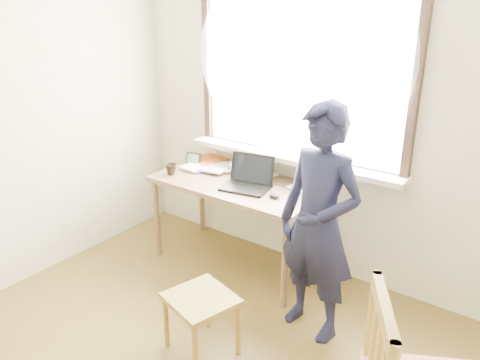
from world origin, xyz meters
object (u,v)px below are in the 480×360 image
Objects in this scene: desk at (237,191)px; work_chair at (201,305)px; mug_dark at (171,169)px; laptop at (248,180)px; mug_white at (236,167)px; person at (319,225)px.

work_chair is at bearing -65.21° from desk.
mug_dark is at bearing 141.22° from work_chair.
work_chair is (1.00, -0.81, -0.45)m from mug_dark.
mug_white is (-0.27, 0.21, -0.01)m from laptop.
mug_dark is at bearing -137.87° from mug_white.
work_chair is (0.46, -0.99, -0.32)m from desk.
desk is 14.00× the size of mug_dark.
mug_white reaches higher than desk.
mug_white is at bearing 117.08° from work_chair.
mug_white is 0.07× the size of person.
laptop is at bearing -37.80° from mug_white.
laptop is at bearing -12.69° from desk.
mug_white is (-0.14, 0.18, 0.12)m from desk.
person is (1.46, -0.19, -0.00)m from mug_dark.
desk is 11.83× the size of mug_white.
person reaches higher than mug_white.
mug_white is 1.20m from person.
desk is at bearing 167.04° from person.
desk reaches higher than work_chair.
mug_white is at bearing 127.91° from desk.
mug_dark is (-0.55, -0.18, 0.12)m from desk.
work_chair is at bearing -117.52° from person.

